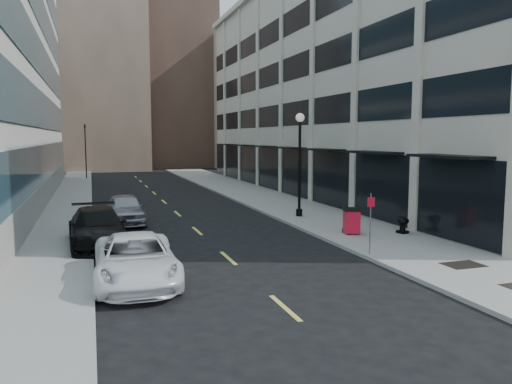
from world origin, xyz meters
TOP-DOWN VIEW (x-y plane):
  - ground at (0.00, 0.00)m, footprint 160.00×160.00m
  - sidewalk_right at (7.50, 20.00)m, footprint 5.00×80.00m
  - sidewalk_left at (-6.50, 20.00)m, footprint 3.00×80.00m
  - building_right at (16.94, 26.99)m, footprint 15.30×46.50m
  - skyline_tan_near at (-4.00, 68.00)m, footprint 14.00×18.00m
  - skyline_brown at (8.00, 72.00)m, footprint 12.00×16.00m
  - skyline_tan_far at (-14.00, 78.00)m, footprint 12.00×14.00m
  - skyline_stone at (18.00, 66.00)m, footprint 10.00×14.00m
  - grate_far at (7.60, 3.80)m, footprint 1.40×1.00m
  - road_centerline at (0.00, 17.00)m, footprint 0.15×68.20m
  - traffic_signal at (-5.50, 48.00)m, footprint 0.66×0.66m
  - car_white_van at (-3.70, 5.74)m, footprint 2.71×5.62m
  - car_black_pickup at (-4.80, 11.74)m, footprint 2.61×5.84m
  - car_silver_sedan at (-3.29, 17.35)m, footprint 2.05×4.83m
  - trash_bin at (6.63, 10.19)m, footprint 0.92×0.94m
  - lamppost at (6.40, 15.90)m, footprint 0.50×0.50m
  - sign_post at (5.30, 6.35)m, footprint 0.28×0.11m
  - urn_planter at (9.03, 9.58)m, footprint 0.58×0.58m

SIDE VIEW (x-z plane):
  - ground at x=0.00m, z-range 0.00..0.00m
  - road_centerline at x=0.00m, z-range 0.00..0.01m
  - sidewalk_right at x=7.50m, z-range 0.00..0.15m
  - sidewalk_left at x=-6.50m, z-range 0.00..0.15m
  - grate_far at x=7.60m, z-range 0.15..0.16m
  - urn_planter at x=9.03m, z-range 0.24..1.04m
  - car_white_van at x=-3.70m, z-range 0.00..1.54m
  - car_silver_sedan at x=-3.29m, z-range 0.00..1.63m
  - trash_bin at x=6.63m, z-range 0.20..1.44m
  - car_black_pickup at x=-4.80m, z-range 0.00..1.66m
  - sign_post at x=5.30m, z-range 0.50..2.90m
  - lamppost at x=6.40m, z-range 0.68..6.73m
  - traffic_signal at x=-5.50m, z-range 2.23..9.21m
  - building_right at x=16.94m, z-range -0.13..18.12m
  - skyline_stone at x=18.00m, z-range 0.00..20.00m
  - skyline_tan_far at x=-14.00m, z-range 0.00..22.00m
  - skyline_tan_near at x=-4.00m, z-range 0.00..28.00m
  - skyline_brown at x=8.00m, z-range 0.00..34.00m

